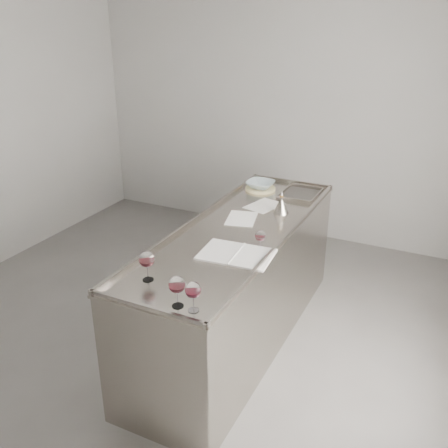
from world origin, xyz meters
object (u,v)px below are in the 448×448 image
at_px(wine_glass_left, 147,260).
at_px(notebook, 236,254).
at_px(wine_glass_middle, 177,285).
at_px(counter, 238,285).
at_px(wine_funnel, 281,206).
at_px(ceramic_bowl, 260,184).
at_px(wine_glass_right, 193,291).
at_px(wine_glass_small, 260,237).

xyz_separation_m(wine_glass_left, notebook, (0.34, 0.53, -0.13)).
distance_m(wine_glass_middle, notebook, 0.71).
height_order(counter, wine_funnel, wine_funnel).
relative_size(notebook, ceramic_bowl, 2.03).
relative_size(wine_glass_right, wine_funnel, 0.94).
distance_m(counter, ceramic_bowl, 1.05).
bearing_deg(wine_glass_middle, notebook, 87.58).
bearing_deg(counter, wine_glass_small, -42.78).
bearing_deg(wine_funnel, ceramic_bowl, 128.96).
relative_size(wine_glass_middle, ceramic_bowl, 0.75).
xyz_separation_m(wine_glass_middle, notebook, (0.03, 0.70, -0.12)).
bearing_deg(wine_glass_middle, wine_glass_left, 151.20).
xyz_separation_m(ceramic_bowl, wine_funnel, (0.36, -0.44, 0.01)).
xyz_separation_m(notebook, wine_funnel, (0.00, 0.83, 0.05)).
xyz_separation_m(wine_glass_middle, ceramic_bowl, (-0.32, 1.97, -0.08)).
bearing_deg(counter, wine_glass_right, -77.93).
bearing_deg(wine_glass_small, wine_glass_right, -93.02).
bearing_deg(wine_glass_left, wine_glass_right, -22.62).
bearing_deg(wine_funnel, counter, -110.34).
bearing_deg(wine_glass_right, wine_glass_small, 86.98).
height_order(wine_glass_right, wine_funnel, wine_funnel).
xyz_separation_m(wine_glass_right, wine_glass_small, (0.04, 0.83, -0.02)).
distance_m(wine_glass_left, ceramic_bowl, 1.80).
xyz_separation_m(wine_glass_middle, wine_funnel, (0.03, 1.53, -0.07)).
bearing_deg(wine_glass_left, counter, 79.06).
relative_size(wine_glass_left, ceramic_bowl, 0.77).
distance_m(wine_glass_right, notebook, 0.71).
bearing_deg(counter, notebook, -67.16).
height_order(wine_glass_left, wine_glass_right, wine_glass_left).
distance_m(ceramic_bowl, wine_funnel, 0.57).
bearing_deg(wine_glass_left, ceramic_bowl, 90.45).
height_order(wine_glass_left, wine_glass_middle, wine_glass_left).
distance_m(counter, wine_funnel, 0.71).
bearing_deg(wine_glass_left, notebook, 57.29).
relative_size(wine_glass_left, wine_glass_middle, 1.03).
bearing_deg(wine_glass_middle, ceramic_bowl, 99.31).
bearing_deg(wine_funnel, wine_glass_middle, -91.26).
bearing_deg(wine_glass_middle, wine_glass_small, 80.23).
height_order(counter, ceramic_bowl, ceramic_bowl).
height_order(counter, notebook, counter).
bearing_deg(wine_glass_right, counter, 102.07).
distance_m(counter, wine_glass_small, 0.68).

